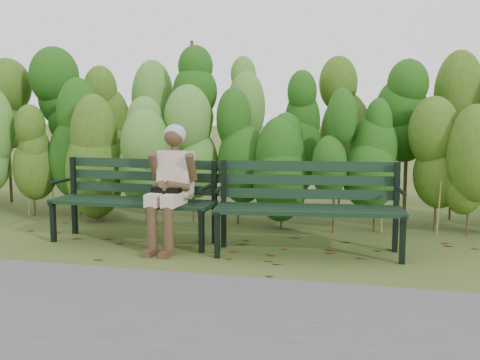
# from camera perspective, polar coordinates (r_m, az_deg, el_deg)

# --- Properties ---
(ground) EXTENTS (80.00, 80.00, 0.00)m
(ground) POSITION_cam_1_polar(r_m,az_deg,el_deg) (6.27, -0.75, -7.22)
(ground) COLOR #364B19
(footpath) EXTENTS (60.00, 2.50, 0.01)m
(footpath) POSITION_cam_1_polar(r_m,az_deg,el_deg) (4.27, -8.21, -14.38)
(footpath) COLOR #474749
(footpath) RESTS_ON ground
(hedge_band) EXTENTS (11.04, 1.67, 2.42)m
(hedge_band) POSITION_cam_1_polar(r_m,az_deg,el_deg) (7.89, 2.55, 5.05)
(hedge_band) COLOR #47381E
(hedge_band) RESTS_ON ground
(leaf_litter) EXTENTS (5.81, 2.23, 0.01)m
(leaf_litter) POSITION_cam_1_polar(r_m,az_deg,el_deg) (6.38, -4.90, -6.95)
(leaf_litter) COLOR brown
(leaf_litter) RESTS_ON ground
(bench_left) EXTENTS (1.96, 0.70, 0.97)m
(bench_left) POSITION_cam_1_polar(r_m,az_deg,el_deg) (6.76, -10.45, -1.33)
(bench_left) COLOR black
(bench_left) RESTS_ON ground
(bench_right) EXTENTS (2.05, 0.87, 1.00)m
(bench_right) POSITION_cam_1_polar(r_m,az_deg,el_deg) (6.13, 6.98, -2.00)
(bench_right) COLOR black
(bench_right) RESTS_ON ground
(seated_woman) EXTENTS (0.55, 0.80, 1.39)m
(seated_woman) POSITION_cam_1_polar(r_m,az_deg,el_deg) (6.34, -7.03, 0.14)
(seated_woman) COLOR #BBA291
(seated_woman) RESTS_ON ground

